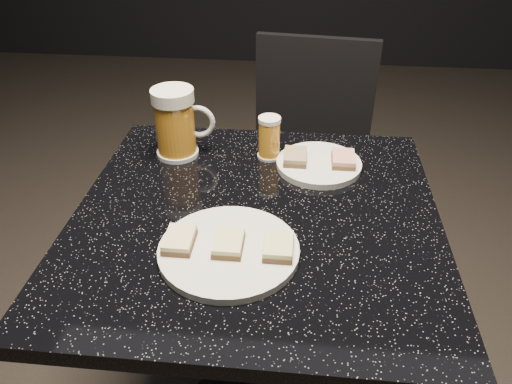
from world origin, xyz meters
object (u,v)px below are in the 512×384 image
plate_large (229,250)px  table (256,302)px  plate_small (319,164)px  beer_tumbler (269,138)px  chair (307,158)px  beer_mug (176,123)px

plate_large → table: (0.04, 0.12, -0.25)m
plate_large → table: size_ratio=0.32×
plate_small → beer_tumbler: (-0.11, 0.04, 0.04)m
plate_small → chair: (-0.02, 0.47, -0.26)m
plate_large → beer_mug: beer_mug is taller
plate_large → beer_tumbler: (0.04, 0.34, 0.04)m
plate_small → beer_tumbler: beer_tumbler is taller
plate_small → beer_tumbler: size_ratio=1.90×
plate_small → table: bearing=-122.9°
beer_mug → plate_small: bearing=-4.8°
plate_large → beer_tumbler: bearing=82.9°
plate_large → chair: chair is taller
table → beer_tumbler: 0.37m
beer_mug → beer_tumbler: size_ratio=1.61×
plate_small → beer_mug: 0.33m
plate_large → plate_small: bearing=63.1°
table → beer_tumbler: bearing=88.0°
plate_large → chair: 0.83m
plate_small → table: plate_small is taller
plate_large → beer_mug: 0.38m
table → chair: bearing=81.1°
beer_tumbler → chair: size_ratio=0.11×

